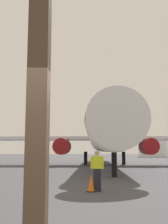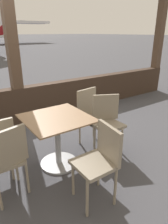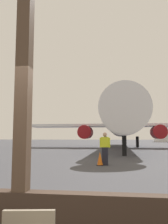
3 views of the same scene
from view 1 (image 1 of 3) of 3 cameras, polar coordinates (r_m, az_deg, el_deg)
name	(u,v)px [view 1 (image 1 of 3)]	position (r m, az deg, el deg)	size (l,w,h in m)	color
ground_plane	(90,162)	(42.71, 1.33, -10.26)	(220.00, 220.00, 0.00)	#424247
window_frame	(36,191)	(2.75, -9.73, -15.69)	(8.90, 0.24, 3.94)	#38281E
airplane	(105,135)	(32.92, 4.37, -4.81)	(27.21, 35.66, 10.43)	silver
ground_crew_worker	(97,170)	(12.21, 2.71, -11.74)	(0.56, 0.22, 1.74)	black
traffic_cone	(91,183)	(12.15, 1.45, -14.38)	(0.36, 0.36, 0.73)	orange
fuel_storage_tank	(153,148)	(82.98, 13.90, -7.09)	(8.17, 8.17, 5.30)	white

